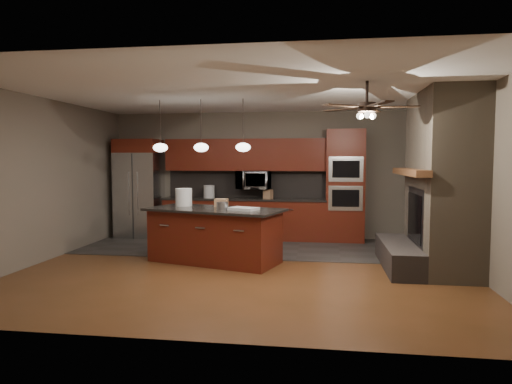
% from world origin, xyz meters
% --- Properties ---
extents(ground, '(7.00, 7.00, 0.00)m').
position_xyz_m(ground, '(0.00, 0.00, 0.00)').
color(ground, brown).
rests_on(ground, ground).
extents(ceiling, '(7.00, 6.00, 0.02)m').
position_xyz_m(ceiling, '(0.00, 0.00, 2.80)').
color(ceiling, white).
rests_on(ceiling, back_wall).
extents(back_wall, '(7.00, 0.02, 2.80)m').
position_xyz_m(back_wall, '(0.00, 3.00, 1.40)').
color(back_wall, '#696254').
rests_on(back_wall, ground).
extents(right_wall, '(0.02, 6.00, 2.80)m').
position_xyz_m(right_wall, '(3.50, 0.00, 1.40)').
color(right_wall, '#696254').
rests_on(right_wall, ground).
extents(left_wall, '(0.02, 6.00, 2.80)m').
position_xyz_m(left_wall, '(-3.50, 0.00, 1.40)').
color(left_wall, '#696254').
rests_on(left_wall, ground).
extents(slate_tile_patch, '(7.00, 2.40, 0.01)m').
position_xyz_m(slate_tile_patch, '(0.00, 1.80, 0.01)').
color(slate_tile_patch, '#33302E').
rests_on(slate_tile_patch, ground).
extents(fireplace_column, '(1.30, 2.10, 2.80)m').
position_xyz_m(fireplace_column, '(3.04, 0.40, 1.30)').
color(fireplace_column, '#786A55').
rests_on(fireplace_column, ground).
extents(back_cabinetry, '(3.59, 0.64, 2.20)m').
position_xyz_m(back_cabinetry, '(-0.48, 2.74, 0.89)').
color(back_cabinetry, '#5C1711').
rests_on(back_cabinetry, ground).
extents(oven_tower, '(0.80, 0.63, 2.38)m').
position_xyz_m(oven_tower, '(1.70, 2.69, 1.19)').
color(oven_tower, '#5C1711').
rests_on(oven_tower, ground).
extents(microwave, '(0.73, 0.41, 0.50)m').
position_xyz_m(microwave, '(-0.27, 2.75, 1.30)').
color(microwave, silver).
rests_on(microwave, back_cabinetry).
extents(refrigerator, '(0.95, 0.75, 2.20)m').
position_xyz_m(refrigerator, '(-2.87, 2.62, 1.10)').
color(refrigerator, silver).
rests_on(refrigerator, ground).
extents(kitchen_island, '(2.50, 1.66, 0.92)m').
position_xyz_m(kitchen_island, '(-0.59, 0.36, 0.46)').
color(kitchen_island, '#5C1711').
rests_on(kitchen_island, ground).
extents(white_bucket, '(0.32, 0.32, 0.31)m').
position_xyz_m(white_bucket, '(-1.23, 0.69, 1.08)').
color(white_bucket, white).
rests_on(white_bucket, kitchen_island).
extents(paint_can, '(0.20, 0.20, 0.13)m').
position_xyz_m(paint_can, '(-0.41, 0.19, 0.98)').
color(paint_can, '#A1A0A4').
rests_on(paint_can, kitchen_island).
extents(paint_tray, '(0.53, 0.46, 0.04)m').
position_xyz_m(paint_tray, '(-0.05, 0.18, 0.94)').
color(paint_tray, silver).
rests_on(paint_tray, kitchen_island).
extents(cardboard_box, '(0.22, 0.17, 0.14)m').
position_xyz_m(cardboard_box, '(-0.53, 0.66, 0.99)').
color(cardboard_box, '#AA7E58').
rests_on(cardboard_box, kitchen_island).
extents(counter_bucket, '(0.30, 0.30, 0.28)m').
position_xyz_m(counter_bucket, '(-1.27, 2.70, 1.04)').
color(counter_bucket, silver).
rests_on(counter_bucket, back_cabinetry).
extents(counter_box, '(0.22, 0.20, 0.20)m').
position_xyz_m(counter_box, '(0.06, 2.65, 1.00)').
color(counter_box, '#A27653').
rests_on(counter_box, back_cabinetry).
extents(pendant_left, '(0.26, 0.26, 0.92)m').
position_xyz_m(pendant_left, '(-1.65, 0.70, 1.96)').
color(pendant_left, black).
rests_on(pendant_left, ceiling).
extents(pendant_center, '(0.26, 0.26, 0.92)m').
position_xyz_m(pendant_center, '(-0.90, 0.70, 1.96)').
color(pendant_center, black).
rests_on(pendant_center, ceiling).
extents(pendant_right, '(0.26, 0.26, 0.92)m').
position_xyz_m(pendant_right, '(-0.15, 0.70, 1.96)').
color(pendant_right, black).
rests_on(pendant_right, ceiling).
extents(ceiling_fan, '(1.27, 1.33, 0.41)m').
position_xyz_m(ceiling_fan, '(1.80, -0.80, 2.46)').
color(ceiling_fan, black).
rests_on(ceiling_fan, ceiling).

